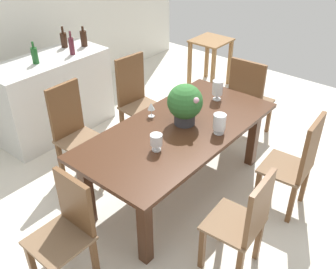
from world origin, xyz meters
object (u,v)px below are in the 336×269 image
object	(u,v)px
crystal_vase_right	(219,122)
kitchen_counter	(53,96)
chair_far_right	(136,96)
wine_glass	(151,107)
chair_near_right	(297,162)
chair_far_left	(74,129)
dining_table	(179,137)
chair_head_end	(68,227)
wine_bottle_tall	(64,40)
wine_bottle_amber	(84,38)
flower_centerpiece	(185,103)
crystal_vase_left	(156,141)
chair_near_left	(245,221)
crystal_vase_center_near	(218,88)
side_table	(210,52)
chair_foot_end	(248,96)
wine_bottle_green	(72,46)
wine_bottle_clear	(35,55)

from	to	relation	value
crystal_vase_right	kitchen_counter	world-z (taller)	kitchen_counter
chair_far_right	wine_glass	xyz separation A→B (m)	(-0.48, -0.68, 0.29)
chair_near_right	chair_far_left	bearing A→B (deg)	-69.29
kitchen_counter	dining_table	bearing A→B (deg)	-88.01
chair_head_end	wine_bottle_tall	xyz separation A→B (m)	(1.67, 2.10, 0.56)
wine_glass	wine_bottle_tall	xyz separation A→B (m)	(0.32, 1.75, 0.22)
chair_far_right	wine_bottle_amber	bearing A→B (deg)	93.98
chair_far_right	wine_bottle_amber	distance (m)	1.05
flower_centerpiece	crystal_vase_left	distance (m)	0.54
dining_table	chair_near_left	xyz separation A→B (m)	(-0.46, -1.01, -0.12)
crystal_vase_center_near	side_table	world-z (taller)	crystal_vase_center_near
flower_centerpiece	wine_bottle_tall	world-z (taller)	wine_bottle_tall
crystal_vase_left	kitchen_counter	xyz separation A→B (m)	(0.35, 2.03, -0.36)
chair_near_right	chair_head_end	bearing A→B (deg)	-33.04
crystal_vase_left	crystal_vase_right	bearing A→B (deg)	-24.56
chair_near_right	wine_bottle_tall	bearing A→B (deg)	-91.14
chair_near_right	wine_bottle_tall	world-z (taller)	wine_bottle_tall
crystal_vase_left	crystal_vase_center_near	size ratio (longest dim) A/B	0.72
chair_foot_end	wine_bottle_tall	world-z (taller)	wine_bottle_tall
dining_table	chair_foot_end	world-z (taller)	chair_foot_end
chair_far_left	crystal_vase_center_near	xyz separation A→B (m)	(1.18, -0.98, 0.33)
chair_far_right	wine_bottle_amber	xyz separation A→B (m)	(0.03, 0.91, 0.52)
side_table	wine_bottle_green	bearing A→B (deg)	163.95
flower_centerpiece	wine_bottle_green	size ratio (longest dim) A/B	1.43
dining_table	chair_foot_end	bearing A→B (deg)	-0.27
chair_near_right	flower_centerpiece	world-z (taller)	flower_centerpiece
chair_foot_end	kitchen_counter	xyz separation A→B (m)	(-1.41, 1.96, -0.08)
chair_far_right	crystal_vase_left	xyz separation A→B (m)	(-0.89, -1.10, 0.28)
crystal_vase_center_near	wine_bottle_amber	size ratio (longest dim) A/B	0.87
kitchen_counter	side_table	bearing A→B (deg)	-17.14
chair_near_right	crystal_vase_right	world-z (taller)	chair_near_right
dining_table	crystal_vase_center_near	xyz separation A→B (m)	(0.72, 0.05, 0.24)
wine_bottle_green	crystal_vase_center_near	bearing A→B (deg)	-74.30
wine_glass	wine_bottle_green	bearing A→B (deg)	81.29
chair_foot_end	side_table	size ratio (longest dim) A/B	1.39
crystal_vase_left	wine_bottle_amber	size ratio (longest dim) A/B	0.62
wine_glass	chair_head_end	bearing A→B (deg)	-165.62
dining_table	crystal_vase_left	bearing A→B (deg)	-169.37
dining_table	side_table	world-z (taller)	dining_table
chair_near_right	crystal_vase_left	world-z (taller)	chair_near_right
flower_centerpiece	kitchen_counter	size ratio (longest dim) A/B	0.28
chair_far_right	wine_glass	distance (m)	0.88
chair_head_end	crystal_vase_center_near	bearing A→B (deg)	91.71
flower_centerpiece	wine_bottle_green	world-z (taller)	wine_bottle_green
crystal_vase_center_near	wine_bottle_clear	world-z (taller)	wine_bottle_clear
crystal_vase_left	wine_bottle_green	distance (m)	2.01
crystal_vase_right	kitchen_counter	bearing A→B (deg)	95.72
crystal_vase_left	wine_bottle_clear	xyz separation A→B (m)	(0.19, 1.99, 0.23)
chair_far_right	crystal_vase_right	size ratio (longest dim) A/B	5.41
chair_head_end	side_table	bearing A→B (deg)	108.60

